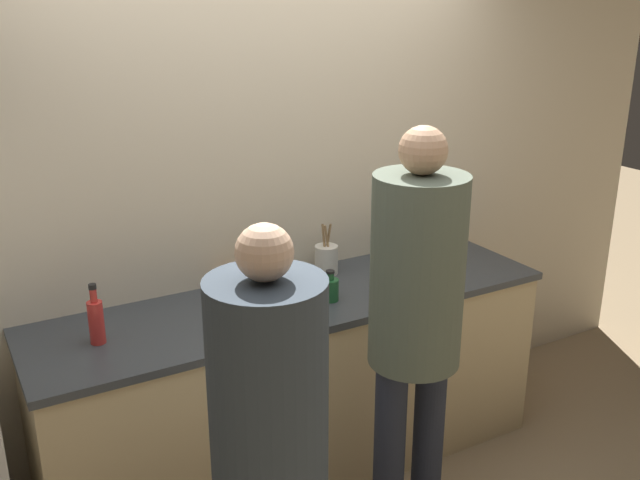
{
  "coord_description": "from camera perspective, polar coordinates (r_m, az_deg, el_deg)",
  "views": [
    {
      "loc": [
        -1.41,
        -2.33,
        2.25
      ],
      "look_at": [
        0.0,
        0.16,
        1.27
      ],
      "focal_mm": 40.0,
      "sensor_mm": 36.0,
      "label": 1
    }
  ],
  "objects": [
    {
      "name": "bottle_green",
      "position": [
        3.28,
        0.82,
        -3.91
      ],
      "size": [
        0.08,
        0.08,
        0.15
      ],
      "color": "#236033",
      "rests_on": "counter"
    },
    {
      "name": "person_left",
      "position": [
        2.24,
        -4.08,
        -15.14
      ],
      "size": [
        0.36,
        0.36,
        1.66
      ],
      "color": "#4C4742",
      "rests_on": "ground_plane"
    },
    {
      "name": "fruit_bowl",
      "position": [
        3.42,
        -6.07,
        -3.38
      ],
      "size": [
        0.28,
        0.28,
        0.11
      ],
      "color": "brown",
      "rests_on": "counter"
    },
    {
      "name": "wall_back",
      "position": [
        3.5,
        -4.65,
        3.17
      ],
      "size": [
        5.2,
        0.06,
        2.6
      ],
      "color": "beige",
      "rests_on": "ground_plane"
    },
    {
      "name": "utensil_crock",
      "position": [
        3.58,
        0.51,
        -1.52
      ],
      "size": [
        0.12,
        0.12,
        0.26
      ],
      "color": "silver",
      "rests_on": "counter"
    },
    {
      "name": "bottle_dark",
      "position": [
        3.22,
        -3.76,
        -4.27
      ],
      "size": [
        0.06,
        0.06,
        0.16
      ],
      "color": "#333338",
      "rests_on": "counter"
    },
    {
      "name": "bottle_red",
      "position": [
        3.01,
        -17.48,
        -6.13
      ],
      "size": [
        0.06,
        0.06,
        0.26
      ],
      "color": "red",
      "rests_on": "counter"
    },
    {
      "name": "person_center",
      "position": [
        2.81,
        7.65,
        -5.49
      ],
      "size": [
        0.36,
        0.36,
        1.81
      ],
      "color": "#232838",
      "rests_on": "ground_plane"
    },
    {
      "name": "counter",
      "position": [
        3.55,
        -1.9,
        -11.34
      ],
      "size": [
        2.46,
        0.71,
        0.92
      ],
      "color": "beige",
      "rests_on": "ground_plane"
    },
    {
      "name": "cup_yellow",
      "position": [
        3.84,
        6.11,
        -0.7
      ],
      "size": [
        0.09,
        0.09,
        0.09
      ],
      "color": "gold",
      "rests_on": "counter"
    }
  ]
}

